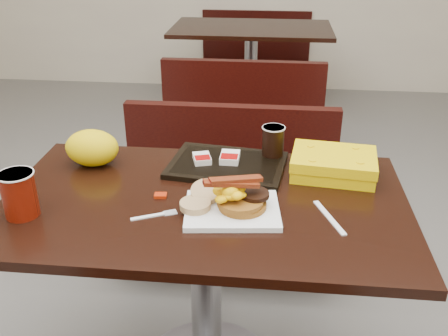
# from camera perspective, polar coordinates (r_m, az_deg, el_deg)

# --- Properties ---
(table_near) EXTENTS (1.20, 0.70, 0.75)m
(table_near) POSITION_cam_1_polar(r_m,az_deg,el_deg) (1.72, -2.01, -14.41)
(table_near) COLOR black
(table_near) RESTS_ON floor
(bench_near_n) EXTENTS (1.00, 0.46, 0.72)m
(bench_near_n) POSITION_cam_1_polar(r_m,az_deg,el_deg) (2.30, 0.34, -3.23)
(bench_near_n) COLOR black
(bench_near_n) RESTS_ON floor
(table_far) EXTENTS (1.20, 0.70, 0.75)m
(table_far) POSITION_cam_1_polar(r_m,az_deg,el_deg) (4.05, 3.01, 10.39)
(table_far) COLOR black
(table_far) RESTS_ON floor
(bench_far_s) EXTENTS (1.00, 0.46, 0.72)m
(bench_far_s) POSITION_cam_1_polar(r_m,az_deg,el_deg) (3.39, 2.33, 6.87)
(bench_far_s) COLOR black
(bench_far_s) RESTS_ON floor
(bench_far_n) EXTENTS (1.00, 0.46, 0.72)m
(bench_far_n) POSITION_cam_1_polar(r_m,az_deg,el_deg) (4.73, 3.49, 12.57)
(bench_far_n) COLOR black
(bench_far_n) RESTS_ON floor
(platter) EXTENTS (0.28, 0.23, 0.02)m
(platter) POSITION_cam_1_polar(r_m,az_deg,el_deg) (1.43, 0.93, -4.79)
(platter) COLOR white
(platter) RESTS_ON table_near
(pancake_stack) EXTENTS (0.14, 0.14, 0.03)m
(pancake_stack) POSITION_cam_1_polar(r_m,az_deg,el_deg) (1.42, 2.08, -3.92)
(pancake_stack) COLOR brown
(pancake_stack) RESTS_ON platter
(sausage_patty) EXTENTS (0.09, 0.09, 0.01)m
(sausage_patty) POSITION_cam_1_polar(r_m,az_deg,el_deg) (1.43, 3.51, -2.98)
(sausage_patty) COLOR black
(sausage_patty) RESTS_ON pancake_stack
(scrambled_eggs) EXTENTS (0.10, 0.09, 0.04)m
(scrambled_eggs) POSITION_cam_1_polar(r_m,az_deg,el_deg) (1.39, 0.70, -2.90)
(scrambled_eggs) COLOR #E5C204
(scrambled_eggs) RESTS_ON pancake_stack
(bacon_strips) EXTENTS (0.17, 0.11, 0.01)m
(bacon_strips) POSITION_cam_1_polar(r_m,az_deg,el_deg) (1.39, 0.83, -1.66)
(bacon_strips) COLOR #4C0507
(bacon_strips) RESTS_ON scrambled_eggs
(muffin_bottom) EXTENTS (0.11, 0.11, 0.02)m
(muffin_bottom) POSITION_cam_1_polar(r_m,az_deg,el_deg) (1.42, -3.26, -4.19)
(muffin_bottom) COLOR tan
(muffin_bottom) RESTS_ON platter
(muffin_top) EXTENTS (0.09, 0.09, 0.05)m
(muffin_top) POSITION_cam_1_polar(r_m,az_deg,el_deg) (1.46, -2.08, -2.70)
(muffin_top) COLOR tan
(muffin_top) RESTS_ON platter
(coffee_cup_near) EXTENTS (0.10, 0.10, 0.13)m
(coffee_cup_near) POSITION_cam_1_polar(r_m,az_deg,el_deg) (1.50, -22.08, -2.78)
(coffee_cup_near) COLOR #931705
(coffee_cup_near) RESTS_ON table_near
(fork) EXTENTS (0.13, 0.08, 0.00)m
(fork) POSITION_cam_1_polar(r_m,az_deg,el_deg) (1.43, -8.63, -5.44)
(fork) COLOR white
(fork) RESTS_ON table_near
(knife) EXTENTS (0.08, 0.17, 0.00)m
(knife) POSITION_cam_1_polar(r_m,az_deg,el_deg) (1.44, 11.78, -5.48)
(knife) COLOR white
(knife) RESTS_ON table_near
(condiment_syrup) EXTENTS (0.04, 0.03, 0.01)m
(condiment_syrup) POSITION_cam_1_polar(r_m,az_deg,el_deg) (1.52, -7.17, -3.08)
(condiment_syrup) COLOR #A42107
(condiment_syrup) RESTS_ON table_near
(condiment_ketchup) EXTENTS (0.04, 0.03, 0.01)m
(condiment_ketchup) POSITION_cam_1_polar(r_m,az_deg,el_deg) (1.60, 0.54, -1.30)
(condiment_ketchup) COLOR #8C0504
(condiment_ketchup) RESTS_ON table_near
(tray) EXTENTS (0.41, 0.31, 0.02)m
(tray) POSITION_cam_1_polar(r_m,az_deg,el_deg) (1.68, 0.35, 0.33)
(tray) COLOR black
(tray) RESTS_ON table_near
(hashbrown_sleeve_left) EXTENTS (0.07, 0.09, 0.02)m
(hashbrown_sleeve_left) POSITION_cam_1_polar(r_m,az_deg,el_deg) (1.69, -2.50, 1.08)
(hashbrown_sleeve_left) COLOR silver
(hashbrown_sleeve_left) RESTS_ON tray
(hashbrown_sleeve_right) EXTENTS (0.06, 0.09, 0.02)m
(hashbrown_sleeve_right) POSITION_cam_1_polar(r_m,az_deg,el_deg) (1.69, 0.66, 1.21)
(hashbrown_sleeve_right) COLOR silver
(hashbrown_sleeve_right) RESTS_ON tray
(coffee_cup_far) EXTENTS (0.09, 0.09, 0.10)m
(coffee_cup_far) POSITION_cam_1_polar(r_m,az_deg,el_deg) (1.72, 5.56, 3.06)
(coffee_cup_far) COLOR black
(coffee_cup_far) RESTS_ON tray
(clamshell) EXTENTS (0.29, 0.23, 0.07)m
(clamshell) POSITION_cam_1_polar(r_m,az_deg,el_deg) (1.66, 12.22, 0.41)
(clamshell) COLOR #E5BD03
(clamshell) RESTS_ON table_near
(paper_bag) EXTENTS (0.21, 0.17, 0.12)m
(paper_bag) POSITION_cam_1_polar(r_m,az_deg,el_deg) (1.74, -14.65, 2.22)
(paper_bag) COLOR yellow
(paper_bag) RESTS_ON table_near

